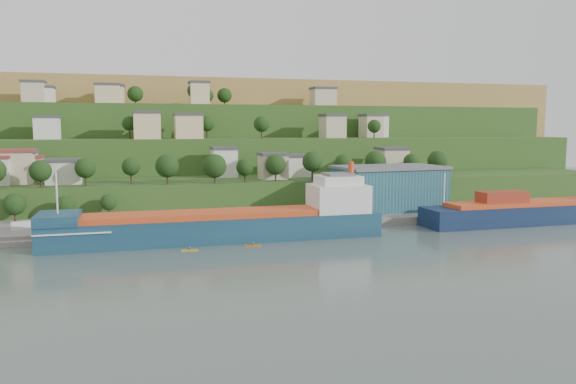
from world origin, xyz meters
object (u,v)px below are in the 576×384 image
object	(u,v)px
cargo_ship_near	(228,226)
cargo_ship_far	(544,212)
warehouse	(389,187)
kayak_orange	(253,245)
caravan	(24,227)

from	to	relation	value
cargo_ship_near	cargo_ship_far	xyz separation A→B (m)	(87.75, -0.14, -0.34)
warehouse	cargo_ship_far	bearing A→B (deg)	-36.33
cargo_ship_far	kayak_orange	bearing A→B (deg)	-174.26
cargo_ship_near	warehouse	size ratio (longest dim) A/B	2.39
cargo_ship_far	caravan	distance (m)	134.96
cargo_ship_near	warehouse	world-z (taller)	cargo_ship_near
cargo_ship_near	kayak_orange	xyz separation A→B (m)	(3.91, -8.61, -2.91)
cargo_ship_far	warehouse	xyz separation A→B (m)	(-35.91, 22.54, 5.60)
warehouse	kayak_orange	xyz separation A→B (m)	(-47.93, -31.01, -8.17)
caravan	cargo_ship_near	bearing A→B (deg)	-36.05
caravan	warehouse	bearing A→B (deg)	-13.15
warehouse	caravan	distance (m)	98.44
warehouse	kayak_orange	world-z (taller)	warehouse
warehouse	caravan	xyz separation A→B (m)	(-98.07, -6.27, -5.90)
cargo_ship_far	warehouse	size ratio (longest dim) A/B	2.05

